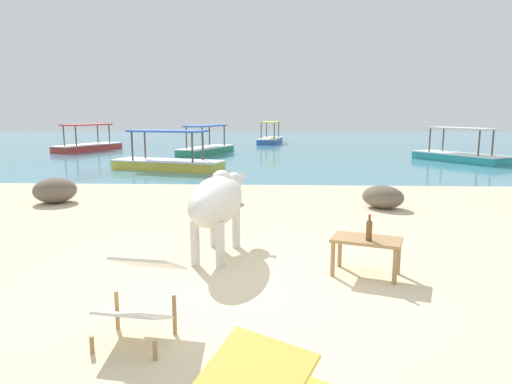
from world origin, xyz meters
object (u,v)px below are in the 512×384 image
boat_red (88,145)px  boat_green (206,148)px  low_bench_table (366,244)px  deck_chair_near (142,291)px  boat_blue (270,139)px  cow (218,201)px  boat_teal (459,154)px  bottle (369,230)px  boat_yellow (168,161)px

boat_red → boat_green: bearing=-81.3°
low_bench_table → boat_red: (-10.22, 17.08, -0.11)m
deck_chair_near → boat_blue: boat_blue is taller
cow → boat_teal: 14.29m
bottle → boat_red: bearing=120.8°
boat_yellow → boat_teal: (10.49, 2.91, 0.00)m
boat_yellow → boat_teal: size_ratio=1.03×
deck_chair_near → boat_teal: 16.36m
boat_yellow → boat_blue: (3.18, 13.21, 0.00)m
deck_chair_near → boat_blue: (0.74, 24.54, -0.13)m
cow → boat_green: bearing=17.5°
cow → boat_teal: boat_teal is taller
boat_red → boat_teal: 16.72m
boat_yellow → boat_blue: size_ratio=1.02×
boat_red → boat_teal: bearing=-82.1°
low_bench_table → boat_teal: size_ratio=0.23×
bottle → boat_green: boat_green is taller
bottle → boat_green: 16.18m
boat_red → bottle: bearing=-126.3°
boat_yellow → boat_teal: same height
boat_teal → bottle: bearing=-56.1°
cow → boat_green: size_ratio=0.51×
boat_teal → boat_blue: (-7.31, 10.30, 0.00)m
boat_red → boat_blue: 10.64m
cow → boat_blue: (0.39, 22.33, -0.47)m
boat_yellow → boat_blue: same height
boat_green → boat_teal: bearing=93.5°
cow → boat_red: size_ratio=0.51×
deck_chair_near → boat_blue: bearing=-173.1°
boat_teal → cow: bearing=-63.9°
cow → boat_yellow: bearing=25.3°
bottle → boat_blue: bearing=93.5°
bottle → boat_red: boat_red is taller
cow → boat_teal: size_ratio=0.52×
cow → low_bench_table: 1.94m
boat_yellow → boat_teal: 10.89m
deck_chair_near → boat_green: size_ratio=0.22×
bottle → deck_chair_near: bottle is taller
cow → low_bench_table: bearing=-102.9°
deck_chair_near → low_bench_table: bearing=134.1°
boat_green → boat_teal: (10.09, -2.82, 0.00)m
boat_blue → low_bench_table: bearing=-169.5°
low_bench_table → boat_green: bearing=125.3°
deck_chair_near → boat_red: size_ratio=0.22×
low_bench_table → boat_teal: bearing=85.3°
boat_green → boat_blue: 7.98m
boat_red → boat_teal: size_ratio=1.03×
boat_red → deck_chair_near: bearing=-133.5°
low_bench_table → boat_blue: bearing=113.7°
bottle → boat_blue: size_ratio=0.08×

